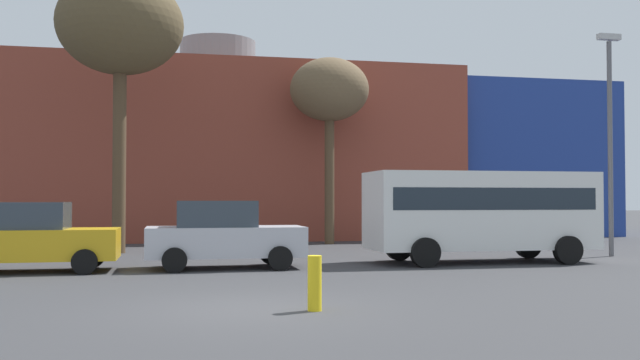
{
  "coord_description": "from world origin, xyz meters",
  "views": [
    {
      "loc": [
        -1.28,
        -12.15,
        1.88
      ],
      "look_at": [
        2.82,
        7.43,
        2.46
      ],
      "focal_mm": 39.11,
      "sensor_mm": 36.0,
      "label": 1
    }
  ],
  "objects_px": {
    "bare_tree_0": "(120,27)",
    "bollard_yellow_0": "(315,283)",
    "street_lamp": "(610,129)",
    "bare_tree_1": "(329,92)",
    "parked_car_2": "(223,235)",
    "white_bus": "(480,209)",
    "parked_car_1": "(32,237)"
  },
  "relations": [
    {
      "from": "white_bus",
      "to": "parked_car_2",
      "type": "bearing_deg",
      "value": -178.39
    },
    {
      "from": "parked_car_1",
      "to": "bollard_yellow_0",
      "type": "xyz_separation_m",
      "value": [
        5.98,
        -7.75,
        -0.44
      ]
    },
    {
      "from": "white_bus",
      "to": "bare_tree_0",
      "type": "distance_m",
      "value": 14.12
    },
    {
      "from": "bollard_yellow_0",
      "to": "white_bus",
      "type": "bearing_deg",
      "value": 49.86
    },
    {
      "from": "bare_tree_0",
      "to": "street_lamp",
      "type": "relative_size",
      "value": 1.33
    },
    {
      "from": "parked_car_2",
      "to": "bare_tree_0",
      "type": "xyz_separation_m",
      "value": [
        -3.26,
        6.28,
        7.15
      ]
    },
    {
      "from": "parked_car_1",
      "to": "street_lamp",
      "type": "bearing_deg",
      "value": 4.64
    },
    {
      "from": "parked_car_1",
      "to": "parked_car_2",
      "type": "height_order",
      "value": "parked_car_2"
    },
    {
      "from": "bare_tree_0",
      "to": "bare_tree_1",
      "type": "bearing_deg",
      "value": 22.33
    },
    {
      "from": "parked_car_1",
      "to": "bare_tree_0",
      "type": "bearing_deg",
      "value": 74.8
    },
    {
      "from": "white_bus",
      "to": "bare_tree_1",
      "type": "xyz_separation_m",
      "value": [
        -2.55,
        9.53,
        4.91
      ]
    },
    {
      "from": "bare_tree_1",
      "to": "parked_car_2",
      "type": "bearing_deg",
      "value": -118.04
    },
    {
      "from": "bare_tree_0",
      "to": "white_bus",
      "type": "bearing_deg",
      "value": -28.87
    },
    {
      "from": "bare_tree_0",
      "to": "bollard_yellow_0",
      "type": "height_order",
      "value": "bare_tree_0"
    },
    {
      "from": "bollard_yellow_0",
      "to": "street_lamp",
      "type": "bearing_deg",
      "value": 37.5
    },
    {
      "from": "parked_car_2",
      "to": "bare_tree_1",
      "type": "distance_m",
      "value": 12.39
    },
    {
      "from": "white_bus",
      "to": "street_lamp",
      "type": "relative_size",
      "value": 0.91
    },
    {
      "from": "parked_car_2",
      "to": "bollard_yellow_0",
      "type": "bearing_deg",
      "value": -82.52
    },
    {
      "from": "bare_tree_1",
      "to": "bollard_yellow_0",
      "type": "height_order",
      "value": "bare_tree_1"
    },
    {
      "from": "bare_tree_1",
      "to": "street_lamp",
      "type": "height_order",
      "value": "bare_tree_1"
    },
    {
      "from": "white_bus",
      "to": "street_lamp",
      "type": "xyz_separation_m",
      "value": [
        5.28,
        1.24,
        2.65
      ]
    },
    {
      "from": "bare_tree_0",
      "to": "street_lamp",
      "type": "bearing_deg",
      "value": -16.5
    },
    {
      "from": "parked_car_2",
      "to": "white_bus",
      "type": "xyz_separation_m",
      "value": [
        7.74,
        0.22,
        0.69
      ]
    },
    {
      "from": "parked_car_2",
      "to": "bare_tree_1",
      "type": "height_order",
      "value": "bare_tree_1"
    },
    {
      "from": "white_bus",
      "to": "bare_tree_1",
      "type": "height_order",
      "value": "bare_tree_1"
    },
    {
      "from": "parked_car_2",
      "to": "bare_tree_0",
      "type": "height_order",
      "value": "bare_tree_0"
    },
    {
      "from": "parked_car_1",
      "to": "bare_tree_0",
      "type": "height_order",
      "value": "bare_tree_0"
    },
    {
      "from": "bollard_yellow_0",
      "to": "street_lamp",
      "type": "height_order",
      "value": "street_lamp"
    },
    {
      "from": "parked_car_1",
      "to": "bollard_yellow_0",
      "type": "height_order",
      "value": "parked_car_1"
    },
    {
      "from": "bare_tree_0",
      "to": "street_lamp",
      "type": "xyz_separation_m",
      "value": [
        16.28,
        -4.82,
        -3.81
      ]
    },
    {
      "from": "bare_tree_1",
      "to": "bollard_yellow_0",
      "type": "xyz_separation_m",
      "value": [
        -4.18,
        -17.5,
        -6.06
      ]
    },
    {
      "from": "parked_car_1",
      "to": "parked_car_2",
      "type": "distance_m",
      "value": 4.96
    }
  ]
}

